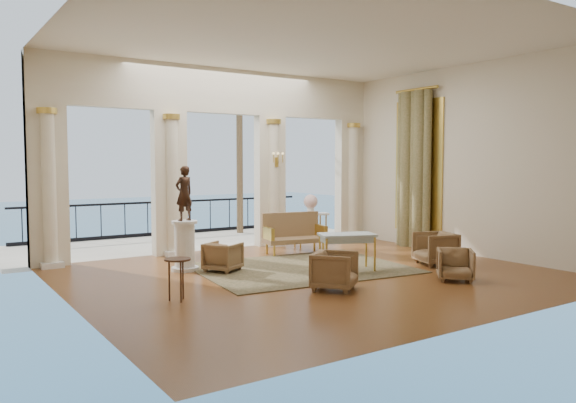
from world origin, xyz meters
TOP-DOWN VIEW (x-y plane):
  - floor at (0.00, 0.00)m, footprint 9.00×9.00m
  - room_walls at (0.00, -1.12)m, footprint 9.00×9.00m
  - arcade at (-0.00, 3.82)m, footprint 9.00×0.56m
  - terrace at (0.00, 5.80)m, footprint 10.00×3.60m
  - balustrade at (0.00, 7.40)m, footprint 9.00×0.06m
  - palm_tree at (2.00, 6.60)m, footprint 2.00×2.00m
  - curtain at (4.28, 1.50)m, footprint 0.33×1.40m
  - window_frame at (4.47, 1.50)m, footprint 0.04×1.60m
  - wall_sconce at (1.40, 3.51)m, footprint 0.30×0.11m
  - rug at (0.18, 0.67)m, footprint 4.50×3.68m
  - armchair_a at (-0.44, -1.22)m, footprint 0.96×0.96m
  - armchair_b at (1.90, -1.88)m, footprint 0.87×0.87m
  - armchair_c at (2.83, -0.56)m, footprint 0.90×0.93m
  - armchair_d at (-1.30, 1.30)m, footprint 0.84×0.85m
  - settee at (1.16, 2.40)m, footprint 1.57×0.89m
  - game_table at (0.82, -0.03)m, footprint 1.25×0.97m
  - pedestal at (-1.91, 1.80)m, footprint 0.55×0.55m
  - statue at (-1.91, 1.80)m, footprint 0.46×0.36m
  - console_table at (2.15, 3.05)m, footprint 0.99×0.68m
  - urn at (2.15, 3.05)m, footprint 0.37×0.37m
  - side_table at (-3.00, -0.47)m, footprint 0.42×0.42m

SIDE VIEW (x-z plane):
  - terrace at x=0.00m, z-range -0.10..0.00m
  - floor at x=0.00m, z-range 0.00..0.00m
  - rug at x=0.18m, z-range 0.00..0.02m
  - armchair_b at x=1.90m, z-range 0.00..0.65m
  - armchair_d at x=-1.30m, z-range 0.00..0.65m
  - armchair_a at x=-0.44m, z-range 0.00..0.73m
  - armchair_c at x=2.83m, z-range 0.00..0.77m
  - balustrade at x=0.00m, z-range -0.11..0.92m
  - settee at x=1.16m, z-range -0.01..0.97m
  - pedestal at x=-1.91m, z-range -0.02..1.00m
  - side_table at x=-3.00m, z-range 0.24..0.92m
  - game_table at x=0.82m, z-range 0.30..1.06m
  - console_table at x=2.15m, z-range 0.29..1.16m
  - urn at x=2.15m, z-range 0.91..1.39m
  - statue at x=-1.91m, z-range 1.02..2.13m
  - curtain at x=4.28m, z-range -0.03..4.06m
  - window_frame at x=4.47m, z-range 0.40..3.80m
  - wall_sconce at x=1.40m, z-range 2.06..2.40m
  - arcade at x=0.00m, z-range 0.33..4.83m
  - room_walls at x=0.00m, z-range -1.62..7.38m
  - palm_tree at x=2.00m, z-range 1.84..6.34m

